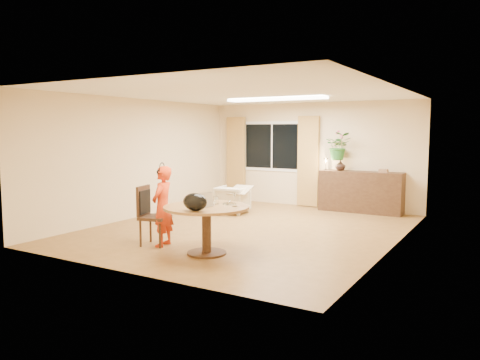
% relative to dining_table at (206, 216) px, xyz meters
% --- Properties ---
extents(floor, '(6.50, 6.50, 0.00)m').
position_rel_dining_table_xyz_m(floor, '(-0.35, 1.91, -0.59)').
color(floor, brown).
rests_on(floor, ground).
extents(ceiling, '(6.50, 6.50, 0.00)m').
position_rel_dining_table_xyz_m(ceiling, '(-0.35, 1.91, 2.01)').
color(ceiling, white).
rests_on(ceiling, wall_back).
extents(wall_back, '(5.50, 0.00, 5.50)m').
position_rel_dining_table_xyz_m(wall_back, '(-0.35, 5.16, 0.71)').
color(wall_back, '#D3BA89').
rests_on(wall_back, floor).
extents(wall_left, '(0.00, 6.50, 6.50)m').
position_rel_dining_table_xyz_m(wall_left, '(-3.10, 1.91, 0.71)').
color(wall_left, '#D3BA89').
rests_on(wall_left, floor).
extents(wall_right, '(0.00, 6.50, 6.50)m').
position_rel_dining_table_xyz_m(wall_right, '(2.40, 1.91, 0.71)').
color(wall_right, '#D3BA89').
rests_on(wall_right, floor).
extents(window, '(1.70, 0.03, 1.30)m').
position_rel_dining_table_xyz_m(window, '(-1.45, 5.14, 0.91)').
color(window, white).
rests_on(window, wall_back).
extents(curtain_left, '(0.55, 0.08, 2.25)m').
position_rel_dining_table_xyz_m(curtain_left, '(-2.50, 5.06, 0.55)').
color(curtain_left, olive).
rests_on(curtain_left, wall_back).
extents(curtain_right, '(0.55, 0.08, 2.25)m').
position_rel_dining_table_xyz_m(curtain_right, '(-0.40, 5.06, 0.55)').
color(curtain_right, olive).
rests_on(curtain_right, wall_back).
extents(ceiling_panel, '(2.20, 0.35, 0.05)m').
position_rel_dining_table_xyz_m(ceiling_panel, '(-0.35, 3.11, 1.97)').
color(ceiling_panel, white).
rests_on(ceiling_panel, ceiling).
extents(dining_table, '(1.32, 1.32, 0.75)m').
position_rel_dining_table_xyz_m(dining_table, '(0.00, 0.00, 0.00)').
color(dining_table, brown).
rests_on(dining_table, floor).
extents(dining_chair, '(0.56, 0.53, 0.99)m').
position_rel_dining_table_xyz_m(dining_chair, '(-1.06, 0.03, -0.10)').
color(dining_chair, black).
rests_on(dining_chair, floor).
extents(child, '(0.54, 0.42, 1.33)m').
position_rel_dining_table_xyz_m(child, '(-0.92, 0.06, 0.07)').
color(child, red).
rests_on(child, floor).
extents(laptop, '(0.41, 0.33, 0.24)m').
position_rel_dining_table_xyz_m(laptop, '(-0.09, -0.04, 0.28)').
color(laptop, '#B7B7BC').
rests_on(laptop, dining_table).
extents(tumbler, '(0.10, 0.10, 0.12)m').
position_rel_dining_table_xyz_m(tumbler, '(0.02, 0.24, 0.22)').
color(tumbler, white).
rests_on(tumbler, dining_table).
extents(wine_glass, '(0.09, 0.09, 0.22)m').
position_rel_dining_table_xyz_m(wine_glass, '(0.39, 0.19, 0.27)').
color(wine_glass, white).
rests_on(wine_glass, dining_table).
extents(pot_lid, '(0.27, 0.27, 0.04)m').
position_rel_dining_table_xyz_m(pot_lid, '(0.22, 0.32, 0.18)').
color(pot_lid, white).
rests_on(pot_lid, dining_table).
extents(handbag, '(0.43, 0.30, 0.26)m').
position_rel_dining_table_xyz_m(handbag, '(0.11, -0.45, 0.29)').
color(handbag, black).
rests_on(handbag, dining_table).
extents(armchair, '(0.77, 0.78, 0.63)m').
position_rel_dining_table_xyz_m(armchair, '(-1.53, 3.27, -0.27)').
color(armchair, beige).
rests_on(armchair, floor).
extents(throw, '(0.50, 0.59, 0.03)m').
position_rel_dining_table_xyz_m(throw, '(-1.27, 3.21, 0.06)').
color(throw, beige).
rests_on(throw, armchair).
extents(sideboard, '(1.92, 0.47, 0.96)m').
position_rel_dining_table_xyz_m(sideboard, '(0.98, 4.92, -0.11)').
color(sideboard, black).
rests_on(sideboard, floor).
extents(vase, '(0.27, 0.27, 0.25)m').
position_rel_dining_table_xyz_m(vase, '(0.48, 4.92, 0.49)').
color(vase, black).
rests_on(vase, sideboard).
extents(bouquet, '(0.71, 0.65, 0.66)m').
position_rel_dining_table_xyz_m(bouquet, '(0.42, 4.92, 0.95)').
color(bouquet, '#296C28').
rests_on(bouquet, vase).
extents(book_stack, '(0.24, 0.21, 0.08)m').
position_rel_dining_table_xyz_m(book_stack, '(1.49, 4.92, 0.41)').
color(book_stack, brown).
rests_on(book_stack, sideboard).
extents(desk_lamp, '(0.15, 0.15, 0.31)m').
position_rel_dining_table_xyz_m(desk_lamp, '(0.13, 4.87, 0.52)').
color(desk_lamp, black).
rests_on(desk_lamp, sideboard).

